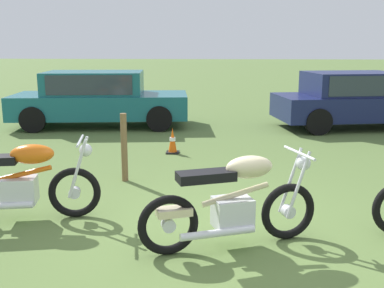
{
  "coord_description": "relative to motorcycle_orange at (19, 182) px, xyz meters",
  "views": [
    {
      "loc": [
        -0.11,
        -4.86,
        2.14
      ],
      "look_at": [
        -0.57,
        2.25,
        0.57
      ],
      "focal_mm": 42.95,
      "sensor_mm": 36.0,
      "label": 1
    }
  ],
  "objects": [
    {
      "name": "ground_plane",
      "position": [
        2.56,
        -0.36,
        -0.48
      ],
      "size": [
        120.0,
        120.0,
        0.0
      ],
      "primitive_type": "plane",
      "color": "#567038"
    },
    {
      "name": "fence_post_wooden",
      "position": [
        0.94,
        1.71,
        0.06
      ],
      "size": [
        0.1,
        0.1,
        1.08
      ],
      "primitive_type": "cylinder",
      "color": "brown",
      "rests_on": "ground"
    },
    {
      "name": "motorcycle_orange",
      "position": [
        0.0,
        0.0,
        0.0
      ],
      "size": [
        1.97,
        0.78,
        1.02
      ],
      "rotation": [
        0.0,
        0.0,
        0.19
      ],
      "color": "black",
      "rests_on": "ground"
    },
    {
      "name": "traffic_cone",
      "position": [
        1.49,
        3.64,
        -0.25
      ],
      "size": [
        0.25,
        0.25,
        0.52
      ],
      "color": "#EA590F",
      "rests_on": "ground"
    },
    {
      "name": "car_teal",
      "position": [
        -0.77,
        6.57,
        0.32
      ],
      "size": [
        4.65,
        2.28,
        1.43
      ],
      "rotation": [
        0.0,
        0.0,
        0.11
      ],
      "color": "#19606B",
      "rests_on": "ground"
    },
    {
      "name": "motorcycle_cream",
      "position": [
        2.59,
        -0.59,
        0.01
      ],
      "size": [
        1.91,
        0.97,
        1.02
      ],
      "rotation": [
        0.0,
        0.0,
        0.36
      ],
      "color": "black",
      "rests_on": "ground"
    },
    {
      "name": "car_navy",
      "position": [
        5.83,
        6.75,
        0.31
      ],
      "size": [
        4.28,
        2.47,
        1.43
      ],
      "rotation": [
        0.0,
        0.0,
        0.19
      ],
      "color": "#161E4C",
      "rests_on": "ground"
    }
  ]
}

